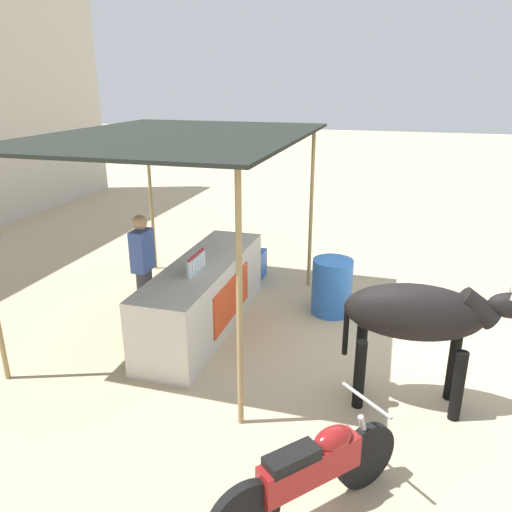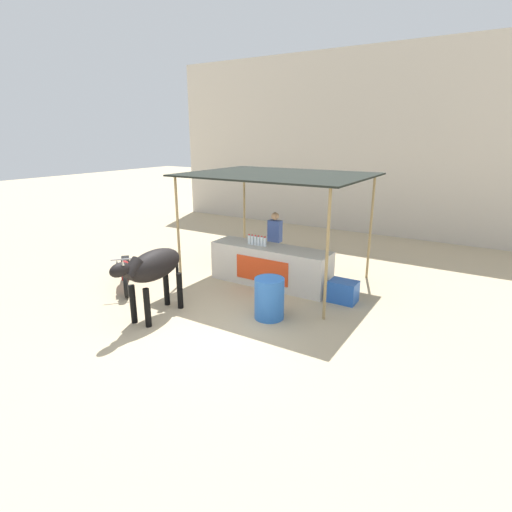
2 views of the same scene
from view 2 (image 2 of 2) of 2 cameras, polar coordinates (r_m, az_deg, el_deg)
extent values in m
plane|color=tan|center=(8.22, -5.70, -8.66)|extent=(60.00, 60.00, 0.00)
cube|color=beige|center=(15.53, 15.12, 15.21)|extent=(16.00, 0.50, 6.46)
cube|color=beige|center=(9.75, 2.04, -1.38)|extent=(3.00, 0.80, 0.96)
cube|color=red|center=(9.42, 0.80, -2.05)|extent=(1.40, 0.02, 0.58)
cube|color=black|center=(9.56, 3.08, 11.55)|extent=(4.20, 3.20, 0.04)
cylinder|color=#997F51|center=(9.72, -11.06, 3.42)|extent=(0.06, 0.06, 2.65)
cylinder|color=#997F51|center=(7.74, 10.10, 0.03)|extent=(0.06, 0.06, 2.65)
cylinder|color=#997F51|center=(11.94, -1.68, 6.21)|extent=(0.06, 0.06, 2.65)
cylinder|color=#997F51|center=(10.39, 16.06, 3.95)|extent=(0.06, 0.06, 2.65)
cylinder|color=silver|center=(9.83, -0.99, 2.36)|extent=(0.07, 0.07, 0.22)
cylinder|color=red|center=(9.80, -0.99, 3.07)|extent=(0.04, 0.04, 0.03)
cylinder|color=silver|center=(9.78, -0.54, 2.29)|extent=(0.07, 0.07, 0.22)
cylinder|color=red|center=(9.75, -0.54, 3.00)|extent=(0.04, 0.04, 0.03)
cylinder|color=silver|center=(9.74, -0.09, 2.22)|extent=(0.07, 0.07, 0.22)
cylinder|color=red|center=(9.70, -0.09, 2.94)|extent=(0.04, 0.04, 0.03)
cylinder|color=silver|center=(9.69, 0.36, 2.15)|extent=(0.07, 0.07, 0.22)
cylinder|color=red|center=(9.66, 0.36, 2.87)|extent=(0.04, 0.04, 0.03)
cylinder|color=silver|center=(9.65, 0.82, 2.08)|extent=(0.07, 0.07, 0.22)
cylinder|color=red|center=(9.61, 0.82, 2.80)|extent=(0.04, 0.04, 0.03)
cylinder|color=silver|center=(9.60, 1.28, 2.01)|extent=(0.07, 0.07, 0.22)
cylinder|color=red|center=(9.57, 1.28, 2.73)|extent=(0.04, 0.04, 0.03)
cylinder|color=#383842|center=(10.52, 2.66, -0.23)|extent=(0.22, 0.22, 0.88)
cube|color=#3F59A5|center=(10.34, 2.71, 3.58)|extent=(0.34, 0.20, 0.56)
sphere|color=tan|center=(10.25, 2.74, 5.71)|extent=(0.20, 0.20, 0.20)
cube|color=blue|center=(9.01, 12.35, -4.97)|extent=(0.60, 0.44, 0.48)
cylinder|color=blue|center=(7.99, 1.92, -6.06)|extent=(0.60, 0.60, 0.84)
ellipsoid|color=black|center=(8.13, -14.24, -1.23)|extent=(0.61, 1.43, 0.60)
cylinder|color=black|center=(7.92, -15.27, -7.15)|extent=(0.12, 0.12, 0.78)
cylinder|color=black|center=(8.16, -17.15, -6.59)|extent=(0.12, 0.12, 0.78)
cylinder|color=black|center=(8.59, -10.83, -4.90)|extent=(0.12, 0.12, 0.78)
cylinder|color=black|center=(8.81, -12.69, -4.45)|extent=(0.12, 0.12, 0.78)
cylinder|color=black|center=(7.69, -17.24, -1.69)|extent=(0.27, 0.46, 0.41)
ellipsoid|color=black|center=(7.48, -18.89, -1.89)|extent=(0.25, 0.45, 0.26)
cone|color=beige|center=(7.40, -18.51, -0.90)|extent=(0.05, 0.05, 0.10)
cone|color=beige|center=(7.50, -19.25, -0.74)|extent=(0.05, 0.05, 0.10)
cylinder|color=black|center=(8.68, -11.20, -1.73)|extent=(0.06, 0.06, 0.60)
cylinder|color=black|center=(9.52, -18.09, -3.86)|extent=(0.50, 0.46, 0.60)
cylinder|color=black|center=(10.65, -17.98, -1.65)|extent=(0.50, 0.46, 0.60)
cube|color=maroon|center=(10.02, -18.13, -1.72)|extent=(0.79, 0.74, 0.28)
ellipsoid|color=maroon|center=(9.77, -18.23, -1.23)|extent=(0.40, 0.39, 0.20)
cube|color=black|center=(10.15, -18.19, -0.55)|extent=(0.45, 0.43, 0.10)
cylinder|color=#99999E|center=(9.38, -18.40, -0.44)|extent=(0.39, 0.43, 0.03)
cylinder|color=#99999E|center=(9.47, -18.20, -2.69)|extent=(0.18, 0.17, 0.49)
camera|label=1|loc=(11.89, -31.26, 13.48)|focal=35.00mm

